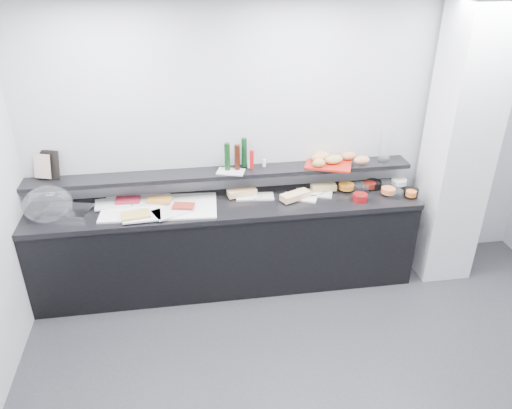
{
  "coord_description": "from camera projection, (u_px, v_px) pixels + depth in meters",
  "views": [
    {
      "loc": [
        -1.03,
        -2.37,
        3.06
      ],
      "look_at": [
        -0.45,
        1.45,
        1.0
      ],
      "focal_mm": 35.0,
      "sensor_mm": 36.0,
      "label": 1
    }
  ],
  "objects": [
    {
      "name": "fill_glass_salmon",
      "position": [
        388.0,
        190.0,
        4.75
      ],
      "size": [
        0.15,
        0.15,
        0.05
      ],
      "primitive_type": "cylinder",
      "rotation": [
        0.0,
        0.0,
        -0.15
      ],
      "color": "orange",
      "rests_on": "bowl_glass_salmon"
    },
    {
      "name": "buffet_cabinet",
      "position": [
        227.0,
        247.0,
        4.84
      ],
      "size": [
        3.6,
        0.6,
        0.85
      ],
      "primitive_type": "cube",
      "color": "black",
      "rests_on": "ground"
    },
    {
      "name": "carafe",
      "position": [
        385.0,
        147.0,
        4.78
      ],
      "size": [
        0.14,
        0.14,
        0.3
      ],
      "primitive_type": "cylinder",
      "rotation": [
        0.0,
        0.0,
        0.25
      ],
      "color": "white",
      "rests_on": "wall_shelf"
    },
    {
      "name": "print_art",
      "position": [
        42.0,
        166.0,
        4.42
      ],
      "size": [
        0.17,
        0.1,
        0.22
      ],
      "primitive_type": "cube",
      "rotation": [
        -0.21,
        0.0,
        -0.32
      ],
      "color": "#CE9E95",
      "rests_on": "framed_print"
    },
    {
      "name": "tongs_right",
      "position": [
        325.0,
        192.0,
        4.78
      ],
      "size": [
        0.14,
        0.09,
        0.01
      ],
      "primitive_type": "cylinder",
      "rotation": [
        0.0,
        1.57,
        0.55
      ],
      "color": "#A8ABAF",
      "rests_on": "sandwich_plate_right"
    },
    {
      "name": "shaker_salt",
      "position": [
        264.0,
        163.0,
        4.69
      ],
      "size": [
        0.04,
        0.04,
        0.07
      ],
      "primitive_type": "cylinder",
      "rotation": [
        0.0,
        0.0,
        0.25
      ],
      "color": "white",
      "rests_on": "condiment_tray"
    },
    {
      "name": "fill_glass_cream",
      "position": [
        399.0,
        182.0,
        4.92
      ],
      "size": [
        0.15,
        0.15,
        0.05
      ],
      "primitive_type": "cylinder",
      "rotation": [
        0.0,
        0.0,
        0.0
      ],
      "color": "silver",
      "rests_on": "bowl_glass_cream"
    },
    {
      "name": "bottle_brown",
      "position": [
        237.0,
        157.0,
        4.6
      ],
      "size": [
        0.06,
        0.06,
        0.24
      ],
      "primitive_type": "cylinder",
      "rotation": [
        0.0,
        0.0,
        -0.2
      ],
      "color": "#341309",
      "rests_on": "condiment_tray"
    },
    {
      "name": "framed_print",
      "position": [
        47.0,
        164.0,
        4.46
      ],
      "size": [
        0.23,
        0.14,
        0.26
      ],
      "primitive_type": "cube",
      "rotation": [
        -0.21,
        0.0,
        -0.34
      ],
      "color": "black",
      "rests_on": "wall_shelf"
    },
    {
      "name": "bread_roll_ne",
      "position": [
        349.0,
        156.0,
        4.82
      ],
      "size": [
        0.15,
        0.11,
        0.08
      ],
      "primitive_type": "ellipsoid",
      "rotation": [
        0.0,
        0.0,
        -0.1
      ],
      "color": "#BF7A49",
      "rests_on": "bread_tray"
    },
    {
      "name": "bread_roll_mide",
      "position": [
        335.0,
        159.0,
        4.75
      ],
      "size": [
        0.15,
        0.1,
        0.08
      ],
      "primitive_type": "ellipsoid",
      "rotation": [
        0.0,
        0.0,
        -0.07
      ],
      "color": "tan",
      "rests_on": "bread_tray"
    },
    {
      "name": "sandwich_plate_right",
      "position": [
        314.0,
        193.0,
        4.78
      ],
      "size": [
        0.38,
        0.26,
        0.01
      ],
      "primitive_type": "cube",
      "rotation": [
        0.0,
        0.0,
        -0.35
      ],
      "color": "silver",
      "rests_on": "counter_top"
    },
    {
      "name": "back_wall",
      "position": [
        294.0,
        142.0,
        4.76
      ],
      "size": [
        5.0,
        0.02,
        2.7
      ],
      "primitive_type": "cube",
      "color": "#B7B9BF",
      "rests_on": "ground"
    },
    {
      "name": "sandwich_food_right",
      "position": [
        324.0,
        187.0,
        4.81
      ],
      "size": [
        0.24,
        0.09,
        0.06
      ],
      "primitive_type": "cube",
      "rotation": [
        0.0,
        0.0,
        0.01
      ],
      "color": "tan",
      "rests_on": "sandwich_plate_right"
    },
    {
      "name": "bread_roll_nw",
      "position": [
        319.0,
        155.0,
        4.83
      ],
      "size": [
        0.14,
        0.12,
        0.08
      ],
      "primitive_type": "ellipsoid",
      "rotation": [
        0.0,
        0.0,
        0.42
      ],
      "color": "tan",
      "rests_on": "bread_tray"
    },
    {
      "name": "tongs_left",
      "position": [
        257.0,
        198.0,
        4.67
      ],
      "size": [
        0.14,
        0.08,
        0.01
      ],
      "primitive_type": "cylinder",
      "rotation": [
        0.0,
        1.57,
        0.5
      ],
      "color": "#B0B2B8",
      "rests_on": "sandwich_plate_left"
    },
    {
      "name": "wall_shelf",
      "position": [
        223.0,
        173.0,
        4.66
      ],
      "size": [
        3.6,
        0.25,
        0.04
      ],
      "primitive_type": "cube",
      "color": "black",
      "rests_on": "back_wall"
    },
    {
      "name": "fill_red_jam",
      "position": [
        360.0,
        197.0,
        4.62
      ],
      "size": [
        0.13,
        0.13,
        0.05
      ],
      "primitive_type": "cylinder",
      "rotation": [
        0.0,
        0.0,
        0.32
      ],
      "color": "#57150C",
      "rests_on": "bowl_red_jam"
    },
    {
      "name": "bread_roll_s",
      "position": [
        333.0,
        160.0,
        4.73
      ],
      "size": [
        0.16,
        0.11,
        0.08
      ],
      "primitive_type": "ellipsoid",
      "rotation": [
        0.0,
        0.0,
        0.04
      ],
      "color": "#BC9147",
      "rests_on": "bread_tray"
    },
    {
      "name": "counter_top",
      "position": [
        225.0,
        206.0,
        4.63
      ],
      "size": [
        3.62,
        0.62,
        0.05
      ],
      "primitive_type": "cube",
      "color": "black",
      "rests_on": "buffet_cabinet"
    },
    {
      "name": "bowl_black_jam",
      "position": [
        373.0,
        185.0,
        4.89
      ],
      "size": [
        0.18,
        0.18,
        0.07
      ],
      "primitive_type": "cylinder",
      "rotation": [
        0.0,
        0.0,
        0.2
      ],
      "color": "black",
      "rests_on": "counter_top"
    },
    {
      "name": "bread_roll_se",
      "position": [
        362.0,
        160.0,
        4.72
      ],
      "size": [
        0.16,
        0.1,
        0.08
      ],
      "primitive_type": "ellipsoid",
      "rotation": [
        0.0,
        0.0,
        0.03
      ],
      "color": "#C47C4B",
      "rests_on": "bread_tray"
    },
    {
      "name": "bread_roll_midw",
      "position": [
        319.0,
        158.0,
        4.78
      ],
      "size": [
        0.16,
        0.11,
        0.08
      ],
      "primitive_type": "ellipsoid",
      "rotation": [
        0.0,
        0.0,
        0.07
      ],
      "color": "#C9834C",
      "rests_on": "bread_tray"
    },
    {
      "name": "platter_salmon",
      "position": [
        152.0,
        200.0,
        4.63
      ],
      "size": [
        0.34,
        0.24,
        0.01
      ],
      "primitive_type": "cube",
      "rotation": [
        0.0,
        0.0,
        -0.07
      ],
      "color": "silver",
      "rests_on": "linen_runner"
    },
    {
      "name": "bowl_glass_fruit",
      "position": [
        361.0,
        187.0,
        4.83
      ],
      "size": [
        0.18,
        0.18,
        0.07
      ],
      "primitive_type": "cylinder",
      "rotation": [
        0.0,
        0.0,
        -0.1
      ],
      "color": "white",
      "rests_on": "counter_top"
    },
    {
      "name": "tongs_mid",
      "position": [
        290.0,
        200.0,
        4.63
      ],
      "size": [
        0.14,
        0.1,
        0.01
      ],
      "primitive_type": "cylinder",
      "rotation": [
        0.0,
        1.57,
        0.6
      ],
      "color": "silver",
      "rests_on": "sandwich_plate_mid"
    },
    {
      "name": "fill_black_jam",
      "position": [
        369.0,
        185.0,
        4.85
      ],
      "size": [
        0.13,
        0.13,
        0.05
      ],
      "primitive_type": "cylinder",
      "rotation": [
        0.0,
        0.0,
        -0.04
      ],
      "color": "#5A120C",
      "rests_on": "bowl_black_jam"
    },
    {
      "name": "food_cheese",
      "position": [
        136.0,
        215.0,
        4.34
      ],
      "size": [
        0.27,
        0.2,
        0.02
      ],
      "primitive_type": "cube",
      "rotation": [
        0.0,
        0.0,
        0.19
      ],
      "color": "tan",
      "rests_on": "platter_cheese"
    },
    {
      "name": "bread_roll_n",
      "position": [
        323.0,
        156.0,
        4.81
      ],
      "size": [
        0.14,
        0.1,
        0.08
      ],
      "primitive_type": "ellipsoid",
      "rotation": [
        0.0,
        0.0,
        0.13
      ],
      "color": "tan",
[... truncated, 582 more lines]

